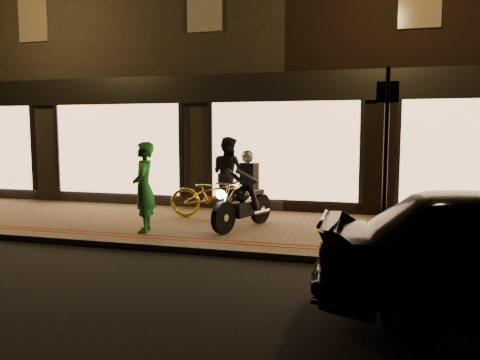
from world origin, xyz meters
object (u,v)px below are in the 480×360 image
object	(u,v)px
motorcycle	(244,198)
person_green	(144,187)
bicycle_gold	(214,195)
sign_post	(386,149)

from	to	relation	value
motorcycle	person_green	size ratio (longest dim) A/B	1.05
bicycle_gold	motorcycle	bearing A→B (deg)	-145.98
motorcycle	bicycle_gold	world-z (taller)	motorcycle
motorcycle	bicycle_gold	distance (m)	1.38
sign_post	person_green	world-z (taller)	sign_post
sign_post	bicycle_gold	size ratio (longest dim) A/B	1.51
sign_post	person_green	size ratio (longest dim) A/B	1.70
motorcycle	person_green	world-z (taller)	person_green
motorcycle	sign_post	size ratio (longest dim) A/B	0.62
motorcycle	bicycle_gold	bearing A→B (deg)	155.35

